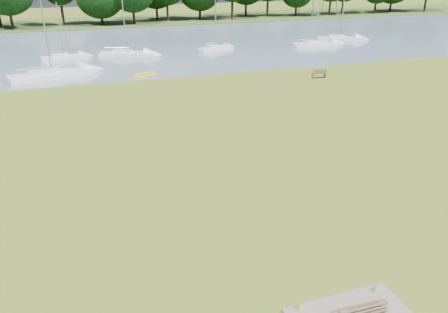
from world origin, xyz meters
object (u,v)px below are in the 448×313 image
object	(u,v)px
sailboat_0	(316,43)
sailboat_7	(126,53)
kayak	(144,74)
riverbank_bench	(319,74)
sailboat_5	(215,47)
sailboat_2	(51,73)
sailboat_1	(340,37)
sailboat_3	(63,56)

from	to	relation	value
sailboat_0	sailboat_7	size ratio (longest dim) A/B	0.96
kayak	sailboat_0	size ratio (longest dim) A/B	0.30
kayak	sailboat_0	xyz separation A→B (m)	(26.74, 10.01, 0.29)
riverbank_bench	sailboat_5	size ratio (longest dim) A/B	0.21
sailboat_2	sailboat_7	world-z (taller)	sailboat_2
kayak	sailboat_7	xyz separation A→B (m)	(-0.40, 11.27, 0.33)
sailboat_1	sailboat_5	bearing A→B (deg)	-153.19
sailboat_1	sailboat_0	bearing A→B (deg)	-130.59
sailboat_1	sailboat_5	size ratio (longest dim) A/B	1.11
kayak	sailboat_1	xyz separation A→B (m)	(32.82, 13.17, 0.32)
sailboat_3	sailboat_5	bearing A→B (deg)	-12.32
riverbank_bench	kayak	xyz separation A→B (m)	(-17.33, 7.13, -0.31)
kayak	sailboat_3	bearing A→B (deg)	100.13
sailboat_1	sailboat_3	world-z (taller)	sailboat_1
sailboat_1	sailboat_7	size ratio (longest dim) A/B	0.96
sailboat_1	sailboat_7	distance (m)	33.27
riverbank_bench	sailboat_1	xyz separation A→B (m)	(15.49, 20.31, 0.01)
riverbank_bench	sailboat_1	size ratio (longest dim) A/B	0.18
sailboat_5	sailboat_0	bearing A→B (deg)	-23.51
sailboat_2	sailboat_3	distance (m)	9.52
sailboat_7	sailboat_2	bearing A→B (deg)	-114.07
kayak	sailboat_2	size ratio (longest dim) A/B	0.27
kayak	sailboat_2	distance (m)	9.67
kayak	sailboat_5	xyz separation A→B (m)	(11.82, 11.38, 0.34)
sailboat_2	sailboat_5	size ratio (longest dim) A/B	1.21
sailboat_2	sailboat_3	world-z (taller)	sailboat_2
kayak	sailboat_5	size ratio (longest dim) A/B	0.33
sailboat_0	sailboat_3	size ratio (longest dim) A/B	1.29
sailboat_0	sailboat_1	xyz separation A→B (m)	(6.08, 3.16, 0.03)
sailboat_0	sailboat_3	bearing A→B (deg)	-179.54
riverbank_bench	sailboat_7	bearing A→B (deg)	139.83
sailboat_3	sailboat_7	world-z (taller)	sailboat_7
riverbank_bench	sailboat_5	xyz separation A→B (m)	(-5.50, 18.51, 0.03)
sailboat_0	sailboat_1	size ratio (longest dim) A/B	1.00
kayak	sailboat_3	size ratio (longest dim) A/B	0.38
sailboat_2	sailboat_1	bearing A→B (deg)	-2.30
kayak	riverbank_bench	bearing A→B (deg)	-47.24
sailboat_0	sailboat_2	xyz separation A→B (m)	(-36.16, -7.84, 0.09)
sailboat_1	sailboat_2	world-z (taller)	sailboat_2
sailboat_0	sailboat_7	world-z (taller)	sailboat_7
riverbank_bench	sailboat_7	distance (m)	25.55
sailboat_3	sailboat_5	distance (m)	19.94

